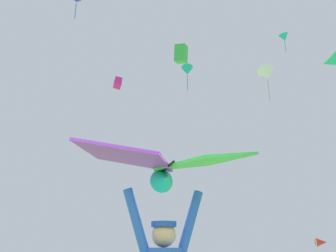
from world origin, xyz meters
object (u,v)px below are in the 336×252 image
distant_kite_teal_mid_right (284,38)px  marker_flag (321,246)px  distant_kite_magenta_high_right (118,83)px  distant_kite_white_far_center (267,74)px  distant_kite_teal_low_right (187,71)px  distant_kite_green_overhead_distant (181,54)px  held_stunt_kite (166,164)px

distant_kite_teal_mid_right → marker_flag: size_ratio=1.37×
distant_kite_magenta_high_right → distant_kite_white_far_center: distant_kite_magenta_high_right is taller
distant_kite_teal_low_right → distant_kite_green_overhead_distant: (-0.80, -11.72, -4.90)m
distant_kite_teal_mid_right → marker_flag: (-6.53, -18.87, -19.23)m
distant_kite_teal_low_right → distant_kite_teal_mid_right: bearing=-32.8°
distant_kite_teal_mid_right → distant_kite_white_far_center: distant_kite_teal_mid_right is taller
distant_kite_teal_low_right → distant_kite_white_far_center: 14.26m
held_stunt_kite → distant_kite_magenta_high_right: 35.85m
distant_kite_green_overhead_distant → distant_kite_magenta_high_right: bearing=122.4°
distant_kite_green_overhead_distant → distant_kite_magenta_high_right: 13.61m
distant_kite_green_overhead_distant → distant_kite_teal_mid_right: bearing=29.2°
distant_kite_teal_low_right → distant_kite_teal_mid_right: (9.35, -6.03, 0.18)m
held_stunt_kite → distant_kite_green_overhead_distant: bearing=89.0°
distant_kite_white_far_center → held_stunt_kite: bearing=-108.9°
distant_kite_magenta_high_right → distant_kite_white_far_center: size_ratio=0.52×
distant_kite_green_overhead_distant → marker_flag: 19.69m
held_stunt_kite → distant_kite_white_far_center: 24.48m
distant_kite_magenta_high_right → marker_flag: size_ratio=0.95×
distant_kite_white_far_center → marker_flag: distant_kite_white_far_center is taller
distant_kite_teal_mid_right → distant_kite_magenta_high_right: size_ratio=1.44×
distant_kite_green_overhead_distant → distant_kite_teal_low_right: bearing=86.1°
marker_flag → distant_kite_teal_low_right: bearing=96.5°
distant_kite_green_overhead_distant → distant_kite_magenta_high_right: (-7.08, 11.17, 3.22)m
distant_kite_green_overhead_distant → distant_kite_magenta_high_right: distant_kite_magenta_high_right is taller
distant_kite_white_far_center → marker_flag: (-2.98, -13.65, -12.50)m
distant_kite_magenta_high_right → held_stunt_kite: bearing=-77.8°
held_stunt_kite → distant_kite_white_far_center: size_ratio=0.61×
distant_kite_teal_low_right → distant_kite_green_overhead_distant: bearing=-93.9°
distant_kite_teal_low_right → distant_kite_teal_mid_right: size_ratio=1.42×
distant_kite_magenta_high_right → distant_kite_white_far_center: (13.69, -10.72, -4.88)m
distant_kite_magenta_high_right → distant_kite_green_overhead_distant: bearing=-57.6°
distant_kite_magenta_high_right → marker_flag: distant_kite_magenta_high_right is taller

